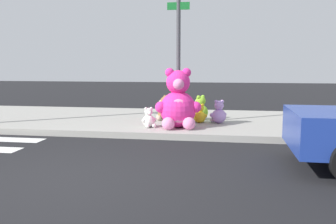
# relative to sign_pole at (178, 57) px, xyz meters

# --- Properties ---
(ground_plane) EXTENTS (60.00, 60.00, 0.00)m
(ground_plane) POSITION_rel_sign_pole_xyz_m (-1.00, -4.40, -1.85)
(ground_plane) COLOR black
(sidewalk) EXTENTS (28.00, 4.40, 0.15)m
(sidewalk) POSITION_rel_sign_pole_xyz_m (-1.00, 0.80, -1.77)
(sidewalk) COLOR #9E9B93
(sidewalk) RESTS_ON ground_plane
(sign_pole) EXTENTS (0.56, 0.11, 3.20)m
(sign_pole) POSITION_rel_sign_pole_xyz_m (0.00, 0.00, 0.00)
(sign_pole) COLOR #4C4C51
(sign_pole) RESTS_ON sidewalk
(plush_pink_large) EXTENTS (1.09, 1.00, 1.43)m
(plush_pink_large) POSITION_rel_sign_pole_xyz_m (0.08, -0.59, -1.13)
(plush_pink_large) COLOR #F22D93
(plush_pink_large) RESTS_ON sidewalk
(plush_lime) EXTENTS (0.49, 0.47, 0.68)m
(plush_lime) POSITION_rel_sign_pole_xyz_m (0.51, 0.77, -1.43)
(plush_lime) COLOR #8CD133
(plush_lime) RESTS_ON sidewalk
(plush_yellow) EXTENTS (0.39, 0.35, 0.51)m
(plush_yellow) POSITION_rel_sign_pole_xyz_m (0.54, 0.22, -1.50)
(plush_yellow) COLOR yellow
(plush_yellow) RESTS_ON sidewalk
(plush_white) EXTENTS (0.34, 0.35, 0.49)m
(plush_white) POSITION_rel_sign_pole_xyz_m (-0.63, -0.66, -1.50)
(plush_white) COLOR white
(plush_white) RESTS_ON sidewalk
(plush_brown) EXTENTS (0.48, 0.51, 0.68)m
(plush_brown) POSITION_rel_sign_pole_xyz_m (-0.45, 0.54, -1.43)
(plush_brown) COLOR olive
(plush_brown) RESTS_ON sidewalk
(plush_lavender) EXTENTS (0.43, 0.44, 0.61)m
(plush_lavender) POSITION_rel_sign_pole_xyz_m (1.03, 0.23, -1.45)
(plush_lavender) COLOR #B28CD8
(plush_lavender) RESTS_ON sidewalk
(plush_teal) EXTENTS (0.40, 0.43, 0.57)m
(plush_teal) POSITION_rel_sign_pole_xyz_m (0.00, 0.75, -1.47)
(plush_teal) COLOR teal
(plush_teal) RESTS_ON sidewalk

